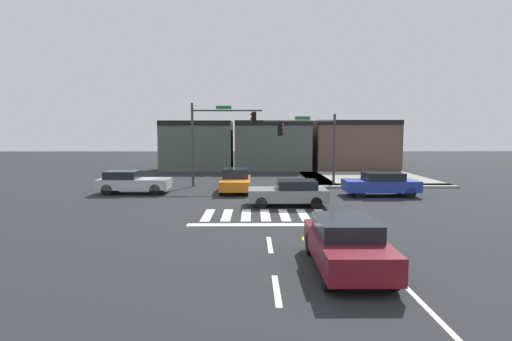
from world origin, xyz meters
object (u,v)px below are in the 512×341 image
(traffic_signal_northwest, at_px, (219,130))
(car_maroon, at_px, (346,244))
(car_orange, at_px, (236,180))
(car_gray, at_px, (289,193))
(car_silver, at_px, (132,182))
(car_blue, at_px, (381,184))
(traffic_signal_northeast, at_px, (309,137))

(traffic_signal_northwest, relative_size, car_maroon, 1.41)
(car_maroon, relative_size, car_orange, 0.94)
(car_gray, distance_m, car_maroon, 9.95)
(car_silver, relative_size, car_blue, 0.99)
(car_maroon, height_order, car_orange, car_orange)
(car_gray, xyz_separation_m, car_maroon, (0.69, -9.93, 0.05))
(car_silver, height_order, car_blue, car_silver)
(car_blue, bearing_deg, traffic_signal_northwest, 157.34)
(car_blue, bearing_deg, car_silver, 175.99)
(car_gray, bearing_deg, traffic_signal_northwest, -59.77)
(traffic_signal_northeast, bearing_deg, car_gray, 74.81)
(traffic_signal_northeast, xyz_separation_m, car_gray, (-2.06, -7.60, -2.89))
(traffic_signal_northeast, height_order, car_maroon, traffic_signal_northeast)
(traffic_signal_northwest, bearing_deg, car_gray, -59.77)
(car_silver, bearing_deg, traffic_signal_northeast, 15.46)
(car_maroon, xyz_separation_m, car_orange, (-3.78, 15.13, -0.02))
(car_silver, relative_size, car_orange, 0.98)
(car_blue, bearing_deg, traffic_signal_northeast, 131.85)
(car_silver, distance_m, car_gray, 10.67)
(car_gray, distance_m, car_orange, 6.05)
(traffic_signal_northwest, distance_m, car_gray, 9.40)
(traffic_signal_northeast, xyz_separation_m, car_maroon, (-1.37, -17.53, -2.84))
(traffic_signal_northeast, xyz_separation_m, traffic_signal_northwest, (-6.47, -0.03, 0.52))
(traffic_signal_northeast, xyz_separation_m, car_blue, (3.91, -4.37, -2.84))
(car_maroon, bearing_deg, traffic_signal_northwest, 16.26)
(traffic_signal_northwest, relative_size, car_gray, 1.45)
(traffic_signal_northeast, xyz_separation_m, car_silver, (-11.81, -3.27, -2.85))
(traffic_signal_northwest, bearing_deg, traffic_signal_northeast, 0.28)
(car_orange, bearing_deg, car_blue, 77.77)
(traffic_signal_northeast, distance_m, car_gray, 8.39)
(car_silver, height_order, car_maroon, same)
(car_gray, relative_size, car_maroon, 0.97)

